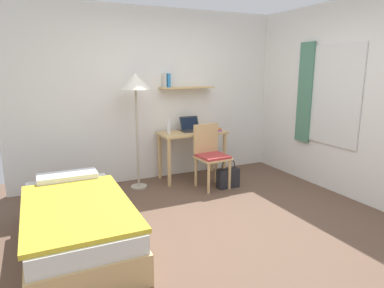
{
  "coord_description": "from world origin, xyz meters",
  "views": [
    {
      "loc": [
        -1.76,
        -3.0,
        1.72
      ],
      "look_at": [
        -0.12,
        0.51,
        0.85
      ],
      "focal_mm": 31.82,
      "sensor_mm": 36.0,
      "label": 1
    }
  ],
  "objects": [
    {
      "name": "wall_back",
      "position": [
        0.0,
        2.02,
        1.3
      ],
      "size": [
        4.4,
        0.27,
        2.6
      ],
      "color": "white",
      "rests_on": "ground_plane"
    },
    {
      "name": "bed",
      "position": [
        -1.48,
        0.26,
        0.24
      ],
      "size": [
        0.95,
        1.86,
        0.54
      ],
      "color": "tan",
      "rests_on": "ground_plane"
    },
    {
      "name": "desk_chair",
      "position": [
        0.51,
        1.23,
        0.51
      ],
      "size": [
        0.46,
        0.45,
        0.92
      ],
      "color": "tan",
      "rests_on": "ground_plane"
    },
    {
      "name": "book_stack",
      "position": [
        0.8,
        1.65,
        0.77
      ],
      "size": [
        0.19,
        0.25,
        0.04
      ],
      "color": "purple",
      "rests_on": "desk"
    },
    {
      "name": "water_bottle",
      "position": [
        0.05,
        1.71,
        0.86
      ],
      "size": [
        0.06,
        0.06,
        0.21
      ],
      "primitive_type": "cylinder",
      "color": "silver",
      "rests_on": "desk"
    },
    {
      "name": "desk",
      "position": [
        0.44,
        1.7,
        0.6
      ],
      "size": [
        1.03,
        0.51,
        0.75
      ],
      "color": "tan",
      "rests_on": "ground_plane"
    },
    {
      "name": "handbag",
      "position": [
        0.73,
        1.07,
        0.15
      ],
      "size": [
        0.33,
        0.13,
        0.44
      ],
      "color": "#232328",
      "rests_on": "ground_plane"
    },
    {
      "name": "ground_plane",
      "position": [
        0.0,
        0.0,
        0.0
      ],
      "size": [
        5.28,
        5.28,
        0.0
      ],
      "primitive_type": "plane",
      "color": "brown"
    },
    {
      "name": "wall_right",
      "position": [
        2.02,
        0.04,
        1.3
      ],
      "size": [
        0.1,
        4.4,
        2.6
      ],
      "color": "white",
      "rests_on": "ground_plane"
    },
    {
      "name": "standing_lamp",
      "position": [
        -0.46,
        1.63,
        1.46
      ],
      "size": [
        0.43,
        0.43,
        1.65
      ],
      "color": "#B2A893",
      "rests_on": "ground_plane"
    },
    {
      "name": "laptop",
      "position": [
        0.45,
        1.79,
        0.81
      ],
      "size": [
        0.32,
        0.24,
        0.22
      ],
      "color": "#2D2D33",
      "rests_on": "desk"
    }
  ]
}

